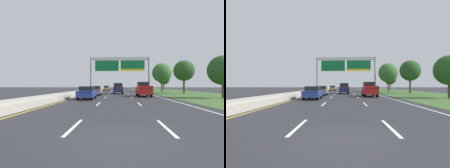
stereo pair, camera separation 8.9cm
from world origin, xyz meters
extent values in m
plane|color=#2B2B30|center=(0.00, 35.00, 0.00)|extent=(220.00, 220.00, 0.00)
cube|color=white|center=(-1.85, 1.50, 0.00)|extent=(0.14, 3.00, 0.01)
cube|color=white|center=(-1.85, 10.50, 0.00)|extent=(0.14, 3.00, 0.01)
cube|color=white|center=(-1.85, 19.50, 0.00)|extent=(0.14, 3.00, 0.01)
cube|color=white|center=(-1.85, 28.50, 0.00)|extent=(0.14, 3.00, 0.01)
cube|color=white|center=(-1.85, 37.50, 0.00)|extent=(0.14, 3.00, 0.01)
cube|color=white|center=(-1.85, 46.50, 0.00)|extent=(0.14, 3.00, 0.01)
cube|color=white|center=(-1.85, 55.50, 0.00)|extent=(0.14, 3.00, 0.01)
cube|color=white|center=(-1.85, 64.50, 0.00)|extent=(0.14, 3.00, 0.01)
cube|color=white|center=(-1.85, 73.50, 0.00)|extent=(0.14, 3.00, 0.01)
cube|color=white|center=(-1.85, 82.50, 0.00)|extent=(0.14, 3.00, 0.01)
cube|color=white|center=(1.85, 1.50, 0.00)|extent=(0.14, 3.00, 0.01)
cube|color=white|center=(1.85, 10.50, 0.00)|extent=(0.14, 3.00, 0.01)
cube|color=white|center=(1.85, 19.50, 0.00)|extent=(0.14, 3.00, 0.01)
cube|color=white|center=(1.85, 28.50, 0.00)|extent=(0.14, 3.00, 0.01)
cube|color=white|center=(1.85, 37.50, 0.00)|extent=(0.14, 3.00, 0.01)
cube|color=white|center=(1.85, 46.50, 0.00)|extent=(0.14, 3.00, 0.01)
cube|color=white|center=(1.85, 55.50, 0.00)|extent=(0.14, 3.00, 0.01)
cube|color=white|center=(1.85, 64.50, 0.00)|extent=(0.14, 3.00, 0.01)
cube|color=white|center=(1.85, 73.50, 0.00)|extent=(0.14, 3.00, 0.01)
cube|color=white|center=(1.85, 82.50, 0.00)|extent=(0.14, 3.00, 0.01)
cube|color=white|center=(5.90, 35.00, 0.00)|extent=(0.16, 106.00, 0.01)
cube|color=gold|center=(-5.90, 35.00, 0.00)|extent=(0.16, 106.00, 0.01)
cube|color=#3D602D|center=(13.95, 35.00, 0.01)|extent=(14.00, 110.00, 0.02)
cube|color=#A8A399|center=(-6.60, 35.00, 0.28)|extent=(0.60, 110.00, 0.55)
cube|color=#A8A399|center=(-6.60, 35.00, 0.70)|extent=(0.25, 110.00, 0.30)
cylinder|color=gray|center=(-7.05, 40.35, 4.44)|extent=(0.36, 0.36, 8.87)
cylinder|color=gray|center=(7.65, 40.35, 4.44)|extent=(0.36, 0.36, 8.87)
cube|color=gray|center=(0.30, 40.35, 8.65)|extent=(14.70, 0.24, 0.20)
cube|color=gray|center=(0.30, 40.35, 8.20)|extent=(14.70, 0.24, 0.20)
cube|color=#0C602D|center=(-2.95, 40.17, 6.64)|extent=(6.00, 0.12, 2.67)
cube|color=#0C602D|center=(3.55, 40.17, 6.89)|extent=(6.00, 0.12, 2.17)
cube|color=yellow|center=(3.55, 40.17, 5.56)|extent=(6.00, 0.12, 0.50)
cube|color=maroon|center=(3.75, 21.77, 0.92)|extent=(2.08, 5.43, 1.00)
cube|color=black|center=(3.77, 22.62, 1.81)|extent=(1.75, 1.93, 0.78)
cube|color=#B21414|center=(3.71, 19.11, 1.22)|extent=(1.68, 0.11, 0.12)
cube|color=maroon|center=(3.73, 20.04, 1.52)|extent=(2.03, 1.97, 0.20)
cylinder|color=black|center=(2.93, 23.62, 0.42)|extent=(0.31, 0.84, 0.84)
cylinder|color=black|center=(4.63, 23.59, 0.42)|extent=(0.31, 0.84, 0.84)
cylinder|color=black|center=(2.88, 19.94, 0.42)|extent=(0.31, 0.84, 0.84)
cylinder|color=black|center=(4.58, 19.92, 0.42)|extent=(0.31, 0.84, 0.84)
cube|color=#A38438|center=(-3.87, 53.05, 0.69)|extent=(1.92, 4.44, 0.72)
cube|color=black|center=(-3.87, 53.00, 1.31)|extent=(1.62, 2.34, 0.52)
cube|color=#B21414|center=(-3.92, 50.89, 0.91)|extent=(1.53, 0.12, 0.12)
cylinder|color=black|center=(-4.63, 54.56, 0.33)|extent=(0.24, 0.66, 0.66)
cylinder|color=black|center=(-3.03, 54.52, 0.33)|extent=(0.24, 0.66, 0.66)
cylinder|color=black|center=(-4.70, 51.57, 0.33)|extent=(0.24, 0.66, 0.66)
cylinder|color=black|center=(-3.10, 51.53, 0.33)|extent=(0.24, 0.66, 0.66)
cube|color=slate|center=(-3.83, 24.46, 0.69)|extent=(1.85, 4.41, 0.72)
cube|color=black|center=(-3.83, 24.41, 1.31)|extent=(1.58, 2.31, 0.52)
cube|color=#B21414|center=(-3.85, 22.30, 0.91)|extent=(1.53, 0.09, 0.12)
cylinder|color=black|center=(-4.62, 25.96, 0.33)|extent=(0.22, 0.66, 0.66)
cylinder|color=black|center=(-3.02, 25.95, 0.33)|extent=(0.22, 0.66, 0.66)
cylinder|color=black|center=(-4.64, 22.97, 0.33)|extent=(0.22, 0.66, 0.66)
cylinder|color=black|center=(-3.04, 22.96, 0.33)|extent=(0.22, 0.66, 0.66)
cube|color=#161E47|center=(-0.13, 30.30, 0.91)|extent=(2.03, 4.75, 1.05)
cube|color=black|center=(-0.13, 30.15, 1.77)|extent=(1.72, 3.04, 0.68)
cube|color=#B21414|center=(-0.07, 28.00, 1.22)|extent=(1.60, 0.12, 0.12)
cylinder|color=black|center=(-1.00, 31.88, 0.38)|extent=(0.28, 0.77, 0.76)
cylinder|color=black|center=(0.64, 31.92, 0.38)|extent=(0.28, 0.77, 0.76)
cylinder|color=black|center=(-0.91, 28.68, 0.38)|extent=(0.28, 0.77, 0.76)
cylinder|color=black|center=(0.73, 28.73, 0.38)|extent=(0.28, 0.77, 0.76)
cube|color=navy|center=(-3.82, 16.11, 0.69)|extent=(1.83, 4.40, 0.72)
cube|color=black|center=(-3.82, 16.06, 1.31)|extent=(1.57, 2.30, 0.52)
cube|color=#B21414|center=(-3.83, 13.95, 0.91)|extent=(1.53, 0.08, 0.12)
cylinder|color=black|center=(-4.62, 17.60, 0.33)|extent=(0.22, 0.66, 0.66)
cylinder|color=black|center=(-3.02, 17.60, 0.33)|extent=(0.22, 0.66, 0.66)
cylinder|color=black|center=(-4.63, 14.61, 0.33)|extent=(0.22, 0.66, 0.66)
cylinder|color=black|center=(-3.03, 14.61, 0.33)|extent=(0.22, 0.66, 0.66)
cylinder|color=#4C3823|center=(13.48, 18.06, 1.05)|extent=(0.36, 0.36, 2.09)
sphere|color=#234C1E|center=(13.48, 18.06, 3.63)|extent=(3.85, 3.85, 3.85)
cylinder|color=#4C3823|center=(13.22, 31.38, 1.49)|extent=(0.36, 0.36, 2.98)
sphere|color=#234C1E|center=(13.22, 31.38, 4.64)|extent=(4.15, 4.15, 4.15)
cylinder|color=#4C3823|center=(11.22, 41.68, 1.47)|extent=(0.36, 0.36, 2.94)
sphere|color=#33662D|center=(11.22, 41.68, 4.92)|extent=(4.96, 4.96, 4.96)
cylinder|color=#4C3823|center=(14.61, 53.35, 1.16)|extent=(0.36, 0.36, 2.32)
sphere|color=#234C1E|center=(14.61, 53.35, 3.88)|extent=(3.90, 3.90, 3.90)
camera|label=1|loc=(-0.04, -5.84, 1.69)|focal=29.19mm
camera|label=2|loc=(0.04, -5.84, 1.69)|focal=29.19mm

